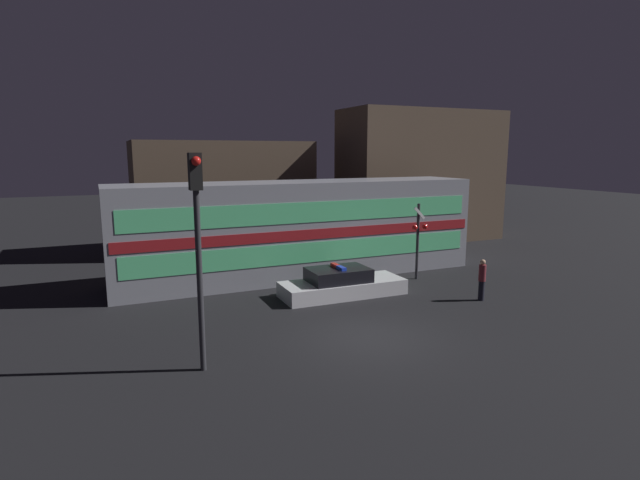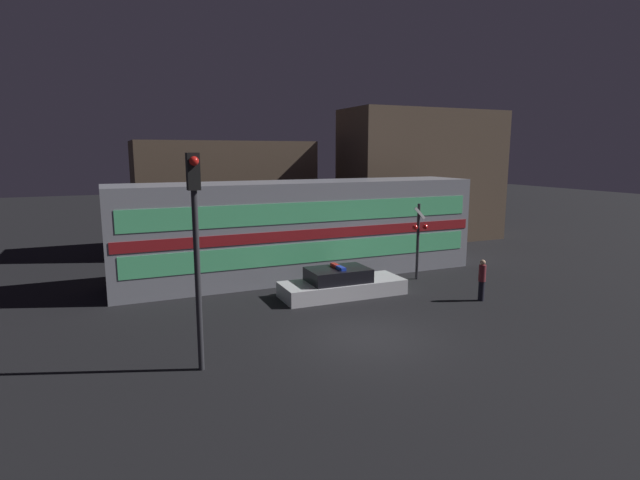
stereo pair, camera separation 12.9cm
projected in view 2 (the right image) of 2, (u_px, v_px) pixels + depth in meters
The scene contains 8 objects.
ground_plane at pixel (367, 337), 15.17m from camera, with size 120.00×120.00×0.00m, color black.
train at pixel (301, 229), 22.45m from camera, with size 16.36×3.13×4.28m.
police_car at pixel (341, 284), 19.54m from camera, with size 4.92×1.85×1.23m.
pedestrian at pixel (482, 280), 18.80m from camera, with size 0.27×0.27×1.59m.
crossing_signal_near at pixel (419, 236), 21.79m from camera, with size 0.77×0.32×3.36m.
traffic_light_corner at pixel (196, 231), 12.28m from camera, with size 0.30×0.46×5.54m.
building_left at pixel (224, 196), 28.89m from camera, with size 9.91×4.30×6.17m.
building_center at pixel (422, 176), 31.62m from camera, with size 10.22×4.15×8.13m.
Camera 2 is at (-7.14, -12.62, 5.54)m, focal length 28.00 mm.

